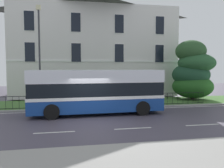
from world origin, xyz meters
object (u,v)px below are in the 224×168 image
street_lamp_post (39,50)px  evergreen_tree (193,72)px  georgian_townhouse (93,47)px  single_decker_bus (96,91)px  litter_bin (87,99)px

street_lamp_post → evergreen_tree: bearing=6.2°
georgian_townhouse → single_decker_bus: (-1.03, -12.37, -4.00)m
georgian_townhouse → evergreen_tree: (8.83, -7.61, -2.85)m
litter_bin → single_decker_bus: bearing=-82.3°
evergreen_tree → litter_bin: 10.63m
single_decker_bus → evergreen_tree: bearing=24.0°
street_lamp_post → georgian_townhouse: bearing=60.8°
street_lamp_post → litter_bin: (3.66, -0.21, -3.90)m
georgian_townhouse → single_decker_bus: bearing=-94.8°
street_lamp_post → litter_bin: 5.35m
georgian_townhouse → street_lamp_post: georgian_townhouse is taller
evergreen_tree → georgian_townhouse: bearing=139.3°
evergreen_tree → single_decker_bus: bearing=-154.3°
georgian_townhouse → street_lamp_post: 10.50m
street_lamp_post → litter_bin: bearing=-3.3°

